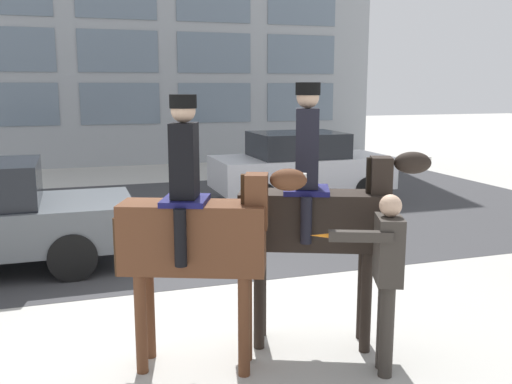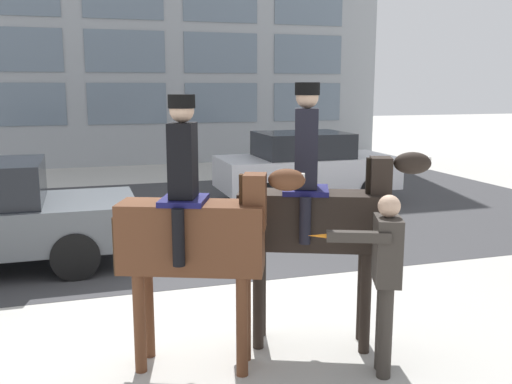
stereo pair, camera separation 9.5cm
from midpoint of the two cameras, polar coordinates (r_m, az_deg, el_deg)
ground_plane at (r=7.24m, az=-4.26°, el=-10.71°), size 80.00×80.00×0.00m
road_surface at (r=11.72m, az=-9.83°, el=-2.54°), size 18.17×8.50×0.01m
mounted_horse_lead at (r=5.23m, az=-6.48°, el=-3.78°), size 1.69×0.91×2.55m
mounted_horse_companion at (r=5.69m, az=5.70°, el=-2.02°), size 1.84×1.01×2.66m
pedestrian_bystander at (r=5.29m, az=12.39°, el=-7.62°), size 0.91×0.45×1.68m
street_car_far_lane at (r=13.18m, az=4.22°, el=2.60°), size 4.01×1.92×1.59m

